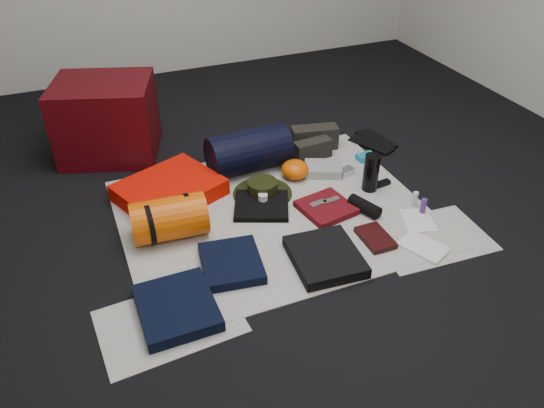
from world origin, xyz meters
name	(u,v)px	position (x,y,z in m)	size (l,w,h in m)	color
floor	(274,215)	(0.00, 0.00, -0.01)	(4.50, 4.50, 0.02)	black
newspaper_mat	(274,213)	(0.00, 0.00, 0.00)	(1.60, 1.30, 0.01)	beige
newspaper_sheet_front_left	(170,321)	(-0.70, -0.55, 0.00)	(0.58, 0.40, 0.00)	beige
newspaper_sheet_front_right	(430,238)	(0.65, -0.50, 0.00)	(0.58, 0.40, 0.00)	beige
red_cabinet	(107,119)	(-0.70, 1.00, 0.24)	(0.57, 0.48, 0.48)	#430409
sleeping_pad	(169,190)	(-0.48, 0.36, 0.05)	(0.52, 0.43, 0.09)	red
stuff_sack	(169,219)	(-0.56, 0.01, 0.11)	(0.22, 0.22, 0.37)	#D04B03
sack_strap_left	(149,223)	(-0.66, 0.01, 0.11)	(0.22, 0.22, 0.03)	black
sack_strap_right	(189,214)	(-0.46, 0.01, 0.11)	(0.22, 0.22, 0.03)	black
navy_duffel	(249,151)	(0.03, 0.47, 0.13)	(0.25, 0.25, 0.48)	black
boonie_brim	(263,193)	(0.01, 0.19, 0.01)	(0.34, 0.34, 0.01)	black
boonie_crown	(262,187)	(0.01, 0.19, 0.05)	(0.17, 0.17, 0.07)	black
hiking_boot_left	(313,149)	(0.45, 0.45, 0.07)	(0.24, 0.09, 0.12)	black
hiking_boot_right	(315,138)	(0.52, 0.56, 0.08)	(0.29, 0.11, 0.15)	black
flip_flop_left	(371,145)	(0.88, 0.45, 0.01)	(0.11, 0.30, 0.02)	black
flip_flop_right	(376,139)	(0.95, 0.50, 0.01)	(0.11, 0.30, 0.02)	black
trousers_navy_a	(177,307)	(-0.66, -0.51, 0.03)	(0.32, 0.36, 0.06)	black
trousers_navy_b	(231,263)	(-0.35, -0.33, 0.03)	(0.27, 0.31, 0.05)	black
trousers_charcoal	(325,257)	(0.08, -0.46, 0.03)	(0.31, 0.36, 0.06)	black
black_tshirt	(262,206)	(-0.04, 0.06, 0.02)	(0.29, 0.27, 0.03)	black
red_shirt	(326,208)	(0.27, -0.09, 0.02)	(0.26, 0.26, 0.03)	#5A0910
orange_stuff_sack	(295,170)	(0.25, 0.28, 0.06)	(0.16, 0.16, 0.11)	#D04B03
first_aid_pouch	(323,169)	(0.43, 0.26, 0.03)	(0.21, 0.16, 0.05)	gray
water_bottle	(371,173)	(0.60, 0.00, 0.12)	(0.09, 0.09, 0.22)	black
speaker	(364,206)	(0.45, -0.18, 0.04)	(0.07, 0.07, 0.18)	black
compact_camera	(346,172)	(0.55, 0.19, 0.03)	(0.10, 0.06, 0.04)	silver
cyan_case	(366,157)	(0.75, 0.30, 0.02)	(0.11, 0.07, 0.04)	#107AA3
toiletry_purple	(423,206)	(0.74, -0.31, 0.05)	(0.03, 0.03, 0.09)	#46267A
toiletry_clear	(415,199)	(0.74, -0.23, 0.05)	(0.03, 0.03, 0.09)	silver
paperback_book	(375,238)	(0.38, -0.41, 0.02)	(0.13, 0.21, 0.03)	black
map_booklet	(423,247)	(0.57, -0.56, 0.01)	(0.15, 0.22, 0.01)	silver
map_printout	(418,220)	(0.67, -0.36, 0.01)	(0.15, 0.20, 0.01)	silver
sunglasses	(382,183)	(0.69, 0.01, 0.02)	(0.10, 0.04, 0.02)	black
key_cluster	(182,326)	(-0.66, -0.60, 0.01)	(0.07, 0.07, 0.01)	silver
tape_roll	(263,197)	(-0.02, 0.09, 0.05)	(0.05, 0.05, 0.04)	beige
energy_bar_a	(318,204)	(0.23, -0.07, 0.05)	(0.10, 0.04, 0.01)	silver
energy_bar_b	(331,200)	(0.31, -0.07, 0.05)	(0.10, 0.04, 0.01)	silver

